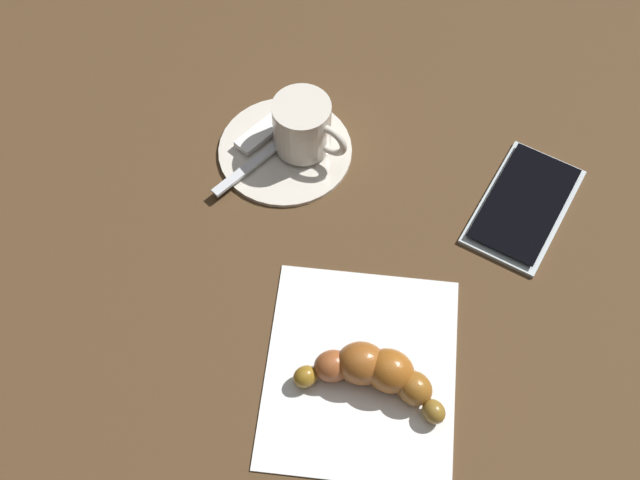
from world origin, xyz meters
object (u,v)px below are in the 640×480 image
croissant (374,372)px  cell_phone (524,205)px  teaspoon (286,137)px  saucer (285,149)px  espresso_cup (300,126)px  napkin (361,371)px  sugar_packet (265,130)px

croissant → cell_phone: bearing=-40.4°
croissant → cell_phone: 0.23m
teaspoon → croissant: 0.26m
saucer → espresso_cup: (0.00, -0.02, 0.03)m
espresso_cup → teaspoon: 0.03m
saucer → teaspoon: size_ratio=1.20×
napkin → cell_phone: bearing=-43.7°
saucer → espresso_cup: espresso_cup is taller
napkin → croissant: 0.02m
espresso_cup → sugar_packet: espresso_cup is taller
sugar_packet → napkin: (-0.25, -0.09, -0.01)m
espresso_cup → napkin: 0.24m
sugar_packet → cell_phone: (-0.08, -0.25, -0.01)m
espresso_cup → sugar_packet: (0.01, 0.04, -0.03)m
saucer → espresso_cup: bearing=-78.2°
espresso_cup → croissant: size_ratio=0.58×
teaspoon → croissant: bearing=-162.4°
espresso_cup → napkin: size_ratio=0.40×
saucer → napkin: (-0.23, -0.07, -0.00)m
croissant → espresso_cup: bearing=14.8°
napkin → saucer: bearing=16.7°
teaspoon → cell_phone: 0.24m
sugar_packet → napkin: 0.26m
croissant → napkin: bearing=50.6°
espresso_cup → teaspoon: bearing=67.8°
espresso_cup → napkin: espresso_cup is taller
saucer → cell_phone: cell_phone is taller
saucer → espresso_cup: 0.04m
napkin → croissant: croissant is taller
saucer → espresso_cup: size_ratio=1.75×
teaspoon → sugar_packet: (0.01, 0.02, 0.00)m
cell_phone → croissant: bearing=139.6°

